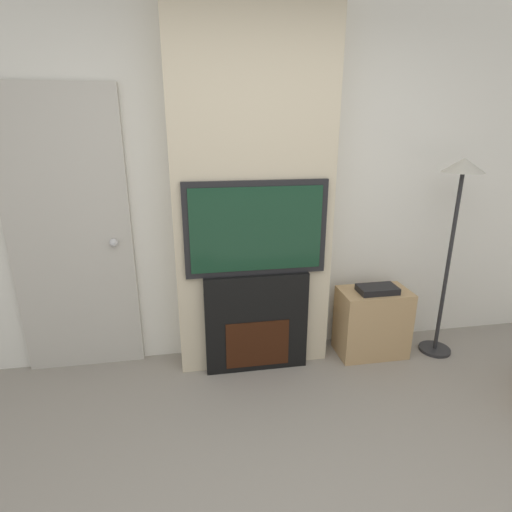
{
  "coord_description": "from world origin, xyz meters",
  "views": [
    {
      "loc": [
        -0.46,
        -0.93,
        1.79
      ],
      "look_at": [
        0.0,
        1.72,
        0.9
      ],
      "focal_mm": 28.0,
      "sensor_mm": 36.0,
      "label": 1
    }
  ],
  "objects": [
    {
      "name": "chimney_breast",
      "position": [
        0.0,
        1.86,
        1.35
      ],
      "size": [
        1.13,
        0.28,
        2.7
      ],
      "color": "beige",
      "rests_on": "ground_plane"
    },
    {
      "name": "entry_door",
      "position": [
        -1.29,
        1.97,
        1.03
      ],
      "size": [
        0.84,
        0.09,
        2.06
      ],
      "color": "#BCB7AD",
      "rests_on": "ground_plane"
    },
    {
      "name": "media_stand",
      "position": [
        0.96,
        1.75,
        0.28
      ],
      "size": [
        0.55,
        0.32,
        0.6
      ],
      "color": "tan",
      "rests_on": "ground_plane"
    },
    {
      "name": "floor_lamp",
      "position": [
        1.5,
        1.68,
        1.23
      ],
      "size": [
        0.29,
        0.29,
        1.56
      ],
      "color": "#262628",
      "rests_on": "ground_plane"
    },
    {
      "name": "fireplace",
      "position": [
        0.0,
        1.72,
        0.38
      ],
      "size": [
        0.77,
        0.15,
        0.77
      ],
      "color": "black",
      "rests_on": "ground_plane"
    },
    {
      "name": "television",
      "position": [
        0.0,
        1.72,
        1.1
      ],
      "size": [
        1.0,
        0.07,
        0.67
      ],
      "color": "black",
      "rests_on": "fireplace"
    },
    {
      "name": "wall_back",
      "position": [
        0.0,
        2.03,
        1.35
      ],
      "size": [
        6.0,
        0.06,
        2.7
      ],
      "color": "silver",
      "rests_on": "ground_plane"
    }
  ]
}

